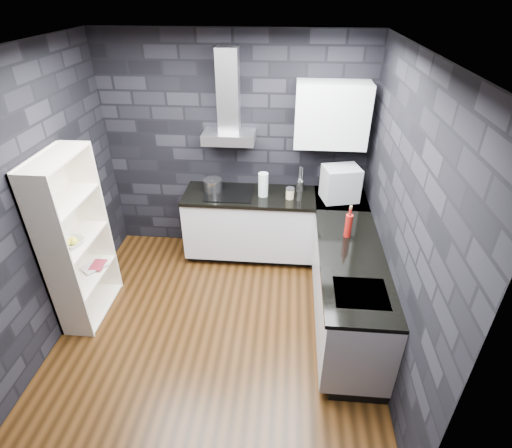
# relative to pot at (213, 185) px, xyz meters

# --- Properties ---
(ground) EXTENTS (3.20, 3.20, 0.00)m
(ground) POSITION_rel_pot_xyz_m (0.25, -1.34, -0.98)
(ground) COLOR #42250E
(ceiling) EXTENTS (3.20, 3.20, 0.00)m
(ceiling) POSITION_rel_pot_xyz_m (0.25, -1.34, 1.72)
(ceiling) COLOR white
(wall_back) EXTENTS (3.20, 0.05, 2.70)m
(wall_back) POSITION_rel_pot_xyz_m (0.25, 0.28, 0.37)
(wall_back) COLOR black
(wall_back) RESTS_ON ground
(wall_front) EXTENTS (3.20, 0.05, 2.70)m
(wall_front) POSITION_rel_pot_xyz_m (0.25, -2.97, 0.37)
(wall_front) COLOR black
(wall_front) RESTS_ON ground
(wall_left) EXTENTS (0.05, 3.20, 2.70)m
(wall_left) POSITION_rel_pot_xyz_m (-1.37, -1.34, 0.37)
(wall_left) COLOR black
(wall_left) RESTS_ON ground
(wall_right) EXTENTS (0.05, 3.20, 2.70)m
(wall_right) POSITION_rel_pot_xyz_m (1.88, -1.34, 0.37)
(wall_right) COLOR black
(wall_right) RESTS_ON ground
(toekick_back) EXTENTS (2.18, 0.50, 0.10)m
(toekick_back) POSITION_rel_pot_xyz_m (0.75, -0.00, -0.93)
(toekick_back) COLOR black
(toekick_back) RESTS_ON ground
(toekick_right) EXTENTS (0.50, 1.78, 0.10)m
(toekick_right) POSITION_rel_pot_xyz_m (1.59, -1.24, -0.93)
(toekick_right) COLOR black
(toekick_right) RESTS_ON ground
(counter_back_cab) EXTENTS (2.20, 0.60, 0.76)m
(counter_back_cab) POSITION_rel_pot_xyz_m (0.75, -0.04, -0.50)
(counter_back_cab) COLOR silver
(counter_back_cab) RESTS_ON ground
(counter_right_cab) EXTENTS (0.60, 1.80, 0.76)m
(counter_right_cab) POSITION_rel_pot_xyz_m (1.55, -1.24, -0.50)
(counter_right_cab) COLOR silver
(counter_right_cab) RESTS_ON ground
(counter_back_top) EXTENTS (2.20, 0.62, 0.04)m
(counter_back_top) POSITION_rel_pot_xyz_m (0.75, -0.05, -0.10)
(counter_back_top) COLOR black
(counter_back_top) RESTS_ON counter_back_cab
(counter_right_top) EXTENTS (0.62, 1.80, 0.04)m
(counter_right_top) POSITION_rel_pot_xyz_m (1.54, -1.24, -0.10)
(counter_right_top) COLOR black
(counter_right_top) RESTS_ON counter_right_cab
(counter_corner_top) EXTENTS (0.62, 0.62, 0.04)m
(counter_corner_top) POSITION_rel_pot_xyz_m (1.55, -0.04, -0.10)
(counter_corner_top) COLOR black
(counter_corner_top) RESTS_ON counter_right_cab
(hood_body) EXTENTS (0.60, 0.34, 0.12)m
(hood_body) POSITION_rel_pot_xyz_m (0.20, 0.09, 0.58)
(hood_body) COLOR #BCBCC1
(hood_body) RESTS_ON wall_back
(hood_chimney) EXTENTS (0.24, 0.20, 0.90)m
(hood_chimney) POSITION_rel_pot_xyz_m (0.20, 0.16, 1.09)
(hood_chimney) COLOR #BCBCC1
(hood_chimney) RESTS_ON hood_body
(upper_cabinet) EXTENTS (0.80, 0.35, 0.70)m
(upper_cabinet) POSITION_rel_pot_xyz_m (1.35, 0.08, 0.87)
(upper_cabinet) COLOR silver
(upper_cabinet) RESTS_ON wall_back
(cooktop) EXTENTS (0.58, 0.50, 0.01)m
(cooktop) POSITION_rel_pot_xyz_m (0.20, -0.04, -0.07)
(cooktop) COLOR black
(cooktop) RESTS_ON counter_back_top
(sink_rim) EXTENTS (0.44, 0.40, 0.01)m
(sink_rim) POSITION_rel_pot_xyz_m (1.55, -1.74, -0.08)
(sink_rim) COLOR #BCBCC1
(sink_rim) RESTS_ON counter_right_top
(pot) EXTENTS (0.24, 0.24, 0.13)m
(pot) POSITION_rel_pot_xyz_m (0.00, 0.00, 0.00)
(pot) COLOR silver
(pot) RESTS_ON cooktop
(glass_vase) EXTENTS (0.15, 0.15, 0.29)m
(glass_vase) POSITION_rel_pot_xyz_m (0.62, -0.07, 0.07)
(glass_vase) COLOR white
(glass_vase) RESTS_ON counter_back_top
(storage_jar) EXTENTS (0.12, 0.12, 0.12)m
(storage_jar) POSITION_rel_pot_xyz_m (0.94, -0.11, -0.02)
(storage_jar) COLOR #CDC48C
(storage_jar) RESTS_ON counter_back_top
(utensil_crock) EXTENTS (0.10, 0.10, 0.12)m
(utensil_crock) POSITION_rel_pot_xyz_m (1.06, 0.10, -0.01)
(utensil_crock) COLOR silver
(utensil_crock) RESTS_ON counter_back_top
(appliance_garage) EXTENTS (0.46, 0.40, 0.40)m
(appliance_garage) POSITION_rel_pot_xyz_m (1.51, -0.13, 0.15)
(appliance_garage) COLOR #A6A7AD
(appliance_garage) RESTS_ON counter_back_top
(red_bottle) EXTENTS (0.08, 0.08, 0.25)m
(red_bottle) POSITION_rel_pot_xyz_m (1.53, -0.88, 0.05)
(red_bottle) COLOR maroon
(red_bottle) RESTS_ON counter_right_top
(bookshelf) EXTENTS (0.44, 0.84, 1.80)m
(bookshelf) POSITION_rel_pot_xyz_m (-1.17, -1.21, -0.08)
(bookshelf) COLOR white
(bookshelf) RESTS_ON ground
(fruit_bowl) EXTENTS (0.29, 0.29, 0.06)m
(fruit_bowl) POSITION_rel_pot_xyz_m (-1.17, -1.28, -0.04)
(fruit_bowl) COLOR silver
(fruit_bowl) RESTS_ON bookshelf
(book_red) EXTENTS (0.15, 0.02, 0.20)m
(book_red) POSITION_rel_pot_xyz_m (-1.18, -1.05, -0.40)
(book_red) COLOR maroon
(book_red) RESTS_ON bookshelf
(book_second) EXTENTS (0.16, 0.13, 0.25)m
(book_second) POSITION_rel_pot_xyz_m (-1.20, -1.01, -0.38)
(book_second) COLOR #B2B2B2
(book_second) RESTS_ON bookshelf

